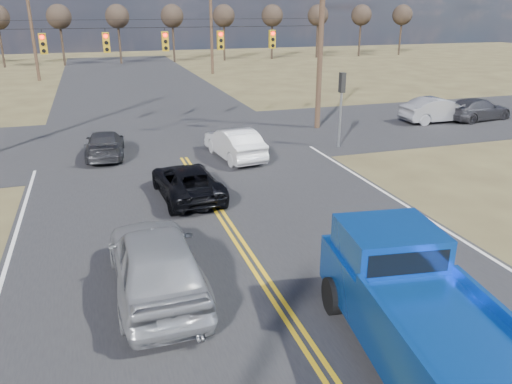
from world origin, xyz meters
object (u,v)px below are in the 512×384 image
object	(u,v)px
black_suv	(187,182)
dgrey_car_queue	(105,144)
cross_car_east_near	(438,110)
pickup_truck	(415,309)
cross_car_east_far	(478,109)
silver_suv	(156,261)
white_car_queue	(234,143)

from	to	relation	value
black_suv	dgrey_car_queue	distance (m)	7.43
cross_car_east_near	dgrey_car_queue	bearing A→B (deg)	95.15
pickup_truck	dgrey_car_queue	distance (m)	18.59
pickup_truck	dgrey_car_queue	bearing A→B (deg)	115.29
dgrey_car_queue	cross_car_east_far	xyz separation A→B (m)	(23.58, 1.38, 0.07)
pickup_truck	silver_suv	size ratio (longest dim) A/B	1.21
pickup_truck	silver_suv	world-z (taller)	pickup_truck
cross_car_east_near	cross_car_east_far	distance (m)	2.89
silver_suv	cross_car_east_near	xyz separation A→B (m)	(19.91, 15.18, -0.13)
cross_car_east_far	white_car_queue	bearing A→B (deg)	93.53
black_suv	cross_car_east_near	world-z (taller)	cross_car_east_near
black_suv	white_car_queue	xyz separation A→B (m)	(3.21, 4.65, 0.11)
dgrey_car_queue	cross_car_east_near	bearing A→B (deg)	-170.83
black_suv	white_car_queue	world-z (taller)	white_car_queue
pickup_truck	cross_car_east_far	xyz separation A→B (m)	(18.01, 19.11, -0.44)
silver_suv	cross_car_east_far	xyz separation A→B (m)	(22.79, 14.92, -0.22)
dgrey_car_queue	cross_car_east_far	world-z (taller)	cross_car_east_far
silver_suv	black_suv	xyz separation A→B (m)	(2.03, 6.67, -0.28)
cross_car_east_near	black_suv	bearing A→B (deg)	116.08
black_suv	cross_car_east_far	xyz separation A→B (m)	(20.76, 8.26, 0.06)
black_suv	dgrey_car_queue	xyz separation A→B (m)	(-2.82, 6.87, -0.01)
white_car_queue	cross_car_east_far	world-z (taller)	white_car_queue
dgrey_car_queue	cross_car_east_near	xyz separation A→B (m)	(20.70, 1.64, 0.16)
pickup_truck	cross_car_east_near	bearing A→B (deg)	59.83
cross_car_east_near	pickup_truck	bearing A→B (deg)	142.63
black_suv	cross_car_east_far	bearing A→B (deg)	-161.68
dgrey_car_queue	cross_car_east_far	size ratio (longest dim) A/B	0.90
silver_suv	dgrey_car_queue	distance (m)	13.57
pickup_truck	dgrey_car_queue	world-z (taller)	pickup_truck
pickup_truck	white_car_queue	xyz separation A→B (m)	(0.45, 15.51, -0.40)
white_car_queue	cross_car_east_near	distance (m)	15.17
dgrey_car_queue	cross_car_east_far	distance (m)	23.62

